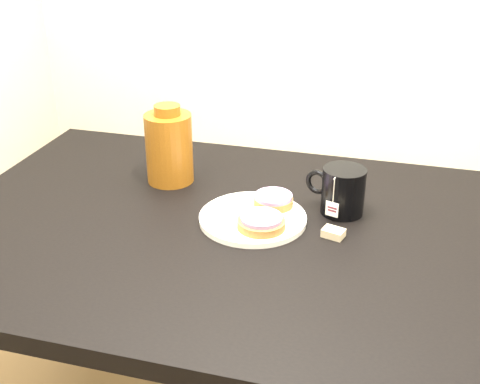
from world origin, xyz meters
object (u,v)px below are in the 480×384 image
(plate, at_px, (253,217))
(table, at_px, (252,260))
(bagel_back, at_px, (273,200))
(bagel_front, at_px, (261,222))
(mug, at_px, (342,190))
(bagel_package, at_px, (169,147))
(teabag_pouch, at_px, (333,233))

(plate, bearing_deg, table, -77.74)
(bagel_back, distance_m, bagel_front, 0.11)
(mug, relative_size, bagel_package, 0.77)
(teabag_pouch, xyz_separation_m, bagel_package, (-0.44, 0.17, 0.08))
(bagel_front, relative_size, teabag_pouch, 2.90)
(table, bearing_deg, plate, 102.26)
(plate, bearing_deg, bagel_package, 149.16)
(bagel_back, height_order, teabag_pouch, bagel_back)
(bagel_back, distance_m, teabag_pouch, 0.17)
(mug, distance_m, bagel_package, 0.44)
(table, bearing_deg, bagel_front, -33.09)
(table, xyz_separation_m, bagel_front, (0.02, -0.02, 0.11))
(table, relative_size, mug, 9.15)
(mug, height_order, bagel_package, bagel_package)
(teabag_pouch, bearing_deg, plate, 173.46)
(plate, relative_size, bagel_package, 1.20)
(teabag_pouch, height_order, bagel_package, bagel_package)
(plate, relative_size, mug, 1.56)
(mug, bearing_deg, bagel_back, -149.69)
(plate, distance_m, bagel_back, 0.07)
(bagel_front, distance_m, bagel_package, 0.35)
(table, height_order, mug, mug)
(bagel_package, bearing_deg, mug, -7.38)
(bagel_back, distance_m, bagel_package, 0.31)
(bagel_package, bearing_deg, plate, -30.84)
(bagel_front, bearing_deg, teabag_pouch, 8.93)
(plate, bearing_deg, bagel_back, 62.10)
(bagel_front, bearing_deg, bagel_back, 88.44)
(bagel_back, xyz_separation_m, bagel_package, (-0.29, 0.09, 0.07))
(bagel_back, bearing_deg, bagel_package, 162.68)
(plate, xyz_separation_m, teabag_pouch, (0.18, -0.02, 0.00))
(bagel_back, bearing_deg, plate, -117.90)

